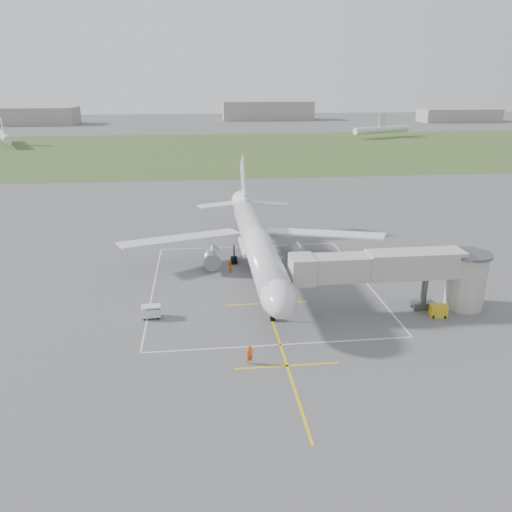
{
  "coord_description": "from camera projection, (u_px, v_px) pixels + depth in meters",
  "views": [
    {
      "loc": [
        -7.61,
        -64.23,
        25.45
      ],
      "look_at": [
        -0.65,
        -4.0,
        4.0
      ],
      "focal_mm": 35.0,
      "sensor_mm": 36.0,
      "label": 1
    }
  ],
  "objects": [
    {
      "name": "distant_aircraft",
      "position": [
        205.0,
        133.0,
        218.07
      ],
      "size": [
        187.59,
        33.85,
        8.85
      ],
      "color": "silver",
      "rests_on": "ground"
    },
    {
      "name": "jet_bridge",
      "position": [
        408.0,
        272.0,
        56.94
      ],
      "size": [
        23.4,
        5.0,
        7.2
      ],
      "color": "#A8A397",
      "rests_on": "ground"
    },
    {
      "name": "baggage_cart",
      "position": [
        151.0,
        312.0,
        56.23
      ],
      "size": [
        2.19,
        1.36,
        1.49
      ],
      "rotation": [
        0.0,
        0.0,
        0.04
      ],
      "color": "silver",
      "rests_on": "ground"
    },
    {
      "name": "ground",
      "position": [
        257.0,
        273.0,
        69.46
      ],
      "size": [
        700.0,
        700.0,
        0.0
      ],
      "primitive_type": "plane",
      "color": "#57575A",
      "rests_on": "ground"
    },
    {
      "name": "ramp_worker_wing",
      "position": [
        230.0,
        267.0,
        69.65
      ],
      "size": [
        1.0,
        0.98,
        1.63
      ],
      "primitive_type": "imported",
      "rotation": [
        0.0,
        0.0,
        2.44
      ],
      "color": "#FE6108",
      "rests_on": "ground"
    },
    {
      "name": "ramp_worker_nose",
      "position": [
        250.0,
        355.0,
        47.04
      ],
      "size": [
        0.81,
        0.67,
        1.92
      ],
      "primitive_type": "imported",
      "rotation": [
        0.0,
        0.0,
        0.36
      ],
      "color": "#F45107",
      "rests_on": "ground"
    },
    {
      "name": "grass_strip",
      "position": [
        218.0,
        150.0,
        191.2
      ],
      "size": [
        700.0,
        120.0,
        0.02
      ],
      "primitive_type": "cube",
      "color": "#425625",
      "rests_on": "ground"
    },
    {
      "name": "gpu_unit",
      "position": [
        438.0,
        311.0,
        56.59
      ],
      "size": [
        2.05,
        1.62,
        1.39
      ],
      "rotation": [
        0.0,
        0.0,
        -0.19
      ],
      "color": "gold",
      "rests_on": "ground"
    },
    {
      "name": "apron_markings",
      "position": [
        263.0,
        290.0,
        64.01
      ],
      "size": [
        28.2,
        60.0,
        0.01
      ],
      "color": "yellow",
      "rests_on": "ground"
    },
    {
      "name": "distant_hangars",
      "position": [
        183.0,
        114.0,
        314.34
      ],
      "size": [
        345.0,
        49.0,
        12.0
      ],
      "color": "gray",
      "rests_on": "ground"
    },
    {
      "name": "airliner",
      "position": [
        257.0,
        242.0,
        68.7
      ],
      "size": [
        38.93,
        46.75,
        13.52
      ],
      "color": "silver",
      "rests_on": "ground"
    }
  ]
}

